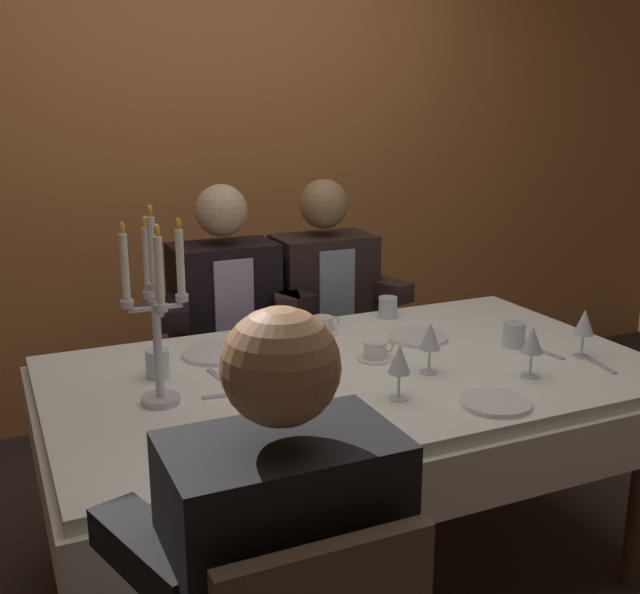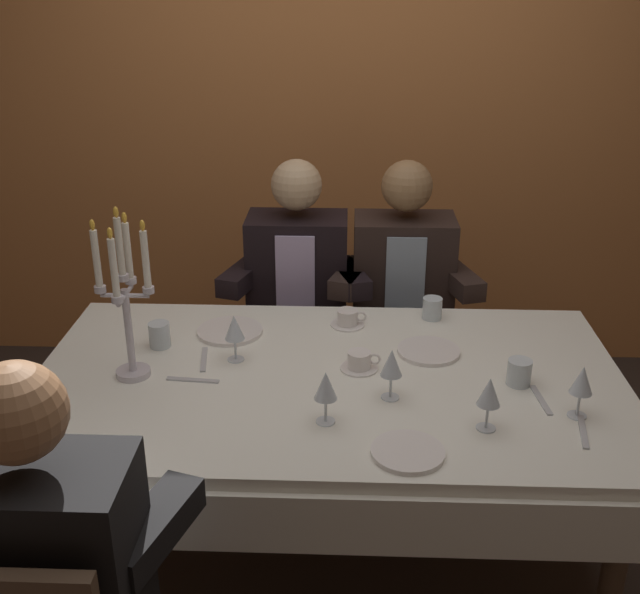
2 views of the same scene
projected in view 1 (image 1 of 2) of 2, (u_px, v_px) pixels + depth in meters
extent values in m
plane|color=#342A25|center=(353.00, 571.00, 2.60)|extent=(12.00, 12.00, 0.00)
cube|color=#CE7C41|center=(204.00, 143.00, 3.71)|extent=(6.00, 0.12, 2.70)
cube|color=white|center=(355.00, 374.00, 2.41)|extent=(1.90, 1.10, 0.04)
cube|color=white|center=(355.00, 406.00, 2.44)|extent=(1.94, 1.14, 0.18)
cylinder|color=brown|center=(78.00, 472.00, 2.56)|extent=(0.07, 0.07, 0.70)
cylinder|color=brown|center=(483.00, 394.00, 3.22)|extent=(0.07, 0.07, 0.70)
cylinder|color=silver|center=(161.00, 400.00, 2.14)|extent=(0.11, 0.11, 0.02)
cylinder|color=silver|center=(158.00, 349.00, 2.10)|extent=(0.02, 0.02, 0.28)
cylinder|color=silver|center=(154.00, 287.00, 2.05)|extent=(0.04, 0.04, 0.02)
cylinder|color=white|center=(152.00, 251.00, 2.03)|extent=(0.02, 0.02, 0.18)
ellipsoid|color=yellow|center=(150.00, 211.00, 2.00)|extent=(0.02, 0.02, 0.03)
cylinder|color=silver|center=(169.00, 306.00, 2.08)|extent=(0.07, 0.01, 0.01)
cylinder|color=silver|center=(182.00, 298.00, 2.09)|extent=(0.04, 0.04, 0.02)
cylinder|color=white|center=(180.00, 263.00, 2.07)|extent=(0.02, 0.02, 0.18)
ellipsoid|color=yellow|center=(178.00, 224.00, 2.04)|extent=(0.02, 0.02, 0.03)
cylinder|color=silver|center=(152.00, 304.00, 2.10)|extent=(0.01, 0.07, 0.01)
cylinder|color=silver|center=(149.00, 294.00, 2.13)|extent=(0.04, 0.04, 0.02)
cylinder|color=white|center=(147.00, 260.00, 2.10)|extent=(0.02, 0.02, 0.18)
ellipsoid|color=yellow|center=(145.00, 222.00, 2.07)|extent=(0.02, 0.02, 0.03)
cylinder|color=silver|center=(142.00, 309.00, 2.05)|extent=(0.07, 0.01, 0.01)
cylinder|color=silver|center=(127.00, 304.00, 2.03)|extent=(0.04, 0.04, 0.02)
cylinder|color=white|center=(125.00, 268.00, 2.01)|extent=(0.02, 0.02, 0.18)
ellipsoid|color=yellow|center=(122.00, 228.00, 1.98)|extent=(0.02, 0.02, 0.03)
cylinder|color=silver|center=(158.00, 311.00, 2.03)|extent=(0.01, 0.07, 0.01)
cylinder|color=silver|center=(161.00, 308.00, 2.00)|extent=(0.04, 0.04, 0.02)
cylinder|color=white|center=(159.00, 271.00, 1.97)|extent=(0.02, 0.02, 0.18)
ellipsoid|color=yellow|center=(157.00, 230.00, 1.94)|extent=(0.02, 0.02, 0.03)
cylinder|color=white|center=(418.00, 337.00, 2.69)|extent=(0.21, 0.21, 0.01)
cylinder|color=white|center=(496.00, 403.00, 2.13)|extent=(0.20, 0.20, 0.01)
cylinder|color=white|center=(217.00, 353.00, 2.53)|extent=(0.24, 0.24, 0.01)
cylinder|color=silver|center=(252.00, 372.00, 2.37)|extent=(0.06, 0.06, 0.00)
cylinder|color=silver|center=(252.00, 360.00, 2.36)|extent=(0.01, 0.01, 0.07)
cone|color=silver|center=(251.00, 336.00, 2.34)|extent=(0.07, 0.07, 0.08)
cylinder|color=silver|center=(581.00, 356.00, 2.51)|extent=(0.06, 0.06, 0.00)
cylinder|color=silver|center=(582.00, 345.00, 2.50)|extent=(0.01, 0.01, 0.07)
cone|color=silver|center=(584.00, 322.00, 2.48)|extent=(0.07, 0.07, 0.08)
cylinder|color=#E0D172|center=(584.00, 329.00, 2.49)|extent=(0.04, 0.04, 0.03)
cylinder|color=silver|center=(429.00, 372.00, 2.37)|extent=(0.06, 0.06, 0.00)
cylinder|color=silver|center=(429.00, 360.00, 2.36)|extent=(0.01, 0.01, 0.07)
cone|color=silver|center=(430.00, 336.00, 2.34)|extent=(0.07, 0.07, 0.08)
cylinder|color=maroon|center=(430.00, 343.00, 2.35)|extent=(0.04, 0.04, 0.03)
cylinder|color=silver|center=(530.00, 376.00, 2.34)|extent=(0.06, 0.06, 0.00)
cylinder|color=silver|center=(531.00, 364.00, 2.33)|extent=(0.01, 0.01, 0.07)
cone|color=silver|center=(533.00, 340.00, 2.31)|extent=(0.07, 0.07, 0.08)
cylinder|color=maroon|center=(532.00, 347.00, 2.31)|extent=(0.04, 0.04, 0.03)
cylinder|color=silver|center=(397.00, 398.00, 2.17)|extent=(0.06, 0.06, 0.00)
cylinder|color=silver|center=(397.00, 386.00, 2.16)|extent=(0.01, 0.01, 0.07)
cone|color=silver|center=(398.00, 359.00, 2.14)|extent=(0.07, 0.07, 0.08)
cylinder|color=maroon|center=(398.00, 367.00, 2.14)|extent=(0.04, 0.04, 0.03)
cylinder|color=silver|center=(514.00, 335.00, 2.61)|extent=(0.08, 0.08, 0.08)
cylinder|color=silver|center=(388.00, 307.00, 2.95)|extent=(0.07, 0.07, 0.08)
cylinder|color=silver|center=(157.00, 363.00, 2.33)|extent=(0.07, 0.07, 0.09)
cylinder|color=white|center=(375.00, 358.00, 2.49)|extent=(0.12, 0.12, 0.01)
cylinder|color=white|center=(375.00, 349.00, 2.49)|extent=(0.08, 0.08, 0.05)
torus|color=white|center=(388.00, 347.00, 2.50)|extent=(0.04, 0.01, 0.04)
cylinder|color=white|center=(322.00, 332.00, 2.77)|extent=(0.12, 0.12, 0.01)
cylinder|color=white|center=(322.00, 324.00, 2.76)|extent=(0.08, 0.08, 0.05)
torus|color=white|center=(335.00, 322.00, 2.78)|extent=(0.04, 0.01, 0.04)
cube|color=#B7B7BC|center=(231.00, 394.00, 2.19)|extent=(0.17, 0.03, 0.01)
cube|color=#B7B7BC|center=(599.00, 364.00, 2.44)|extent=(0.05, 0.17, 0.01)
cube|color=#B7B7BC|center=(544.00, 352.00, 2.55)|extent=(0.03, 0.17, 0.01)
cube|color=#B7B7BC|center=(220.00, 378.00, 2.32)|extent=(0.04, 0.17, 0.01)
cube|color=black|center=(284.00, 573.00, 1.40)|extent=(0.42, 0.26, 0.54)
cube|color=white|center=(258.00, 522.00, 1.51)|extent=(0.16, 0.01, 0.40)
sphere|color=#A06E48|center=(281.00, 367.00, 1.29)|extent=(0.21, 0.21, 0.21)
cube|color=black|center=(364.00, 502.00, 1.56)|extent=(0.19, 0.34, 0.08)
cube|color=black|center=(152.00, 554.00, 1.39)|extent=(0.19, 0.34, 0.08)
cylinder|color=brown|center=(199.00, 449.00, 3.03)|extent=(0.04, 0.04, 0.42)
cylinder|color=brown|center=(283.00, 433.00, 3.17)|extent=(0.04, 0.04, 0.42)
cylinder|color=brown|center=(177.00, 416.00, 3.34)|extent=(0.04, 0.04, 0.42)
cylinder|color=brown|center=(254.00, 402.00, 3.49)|extent=(0.04, 0.04, 0.42)
cube|color=brown|center=(227.00, 374.00, 3.20)|extent=(0.42, 0.42, 0.04)
cube|color=brown|center=(212.00, 308.00, 3.30)|extent=(0.38, 0.04, 0.44)
cube|color=black|center=(225.00, 308.00, 3.12)|extent=(0.42, 0.26, 0.54)
cube|color=#C0AAD4|center=(235.00, 309.00, 3.00)|extent=(0.16, 0.01, 0.40)
sphere|color=tan|center=(221.00, 210.00, 3.02)|extent=(0.21, 0.21, 0.21)
cube|color=black|center=(178.00, 311.00, 2.94)|extent=(0.19, 0.34, 0.08)
cube|color=black|center=(283.00, 299.00, 3.11)|extent=(0.19, 0.34, 0.08)
cylinder|color=brown|center=(303.00, 429.00, 3.21)|extent=(0.04, 0.04, 0.42)
cylinder|color=brown|center=(377.00, 415.00, 3.35)|extent=(0.04, 0.04, 0.42)
cylinder|color=brown|center=(272.00, 399.00, 3.52)|extent=(0.04, 0.04, 0.42)
cylinder|color=brown|center=(342.00, 387.00, 3.67)|extent=(0.04, 0.04, 0.42)
cube|color=brown|center=(324.00, 359.00, 3.38)|extent=(0.42, 0.42, 0.04)
cube|color=brown|center=(306.00, 297.00, 3.48)|extent=(0.38, 0.04, 0.44)
cube|color=black|center=(324.00, 296.00, 3.30)|extent=(0.42, 0.26, 0.54)
cube|color=#8F9DAD|center=(337.00, 297.00, 3.17)|extent=(0.16, 0.01, 0.40)
sphere|color=#9B724A|center=(324.00, 204.00, 3.20)|extent=(0.21, 0.21, 0.21)
cube|color=black|center=(285.00, 299.00, 3.11)|extent=(0.19, 0.34, 0.08)
cube|color=black|center=(379.00, 288.00, 3.29)|extent=(0.19, 0.34, 0.08)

